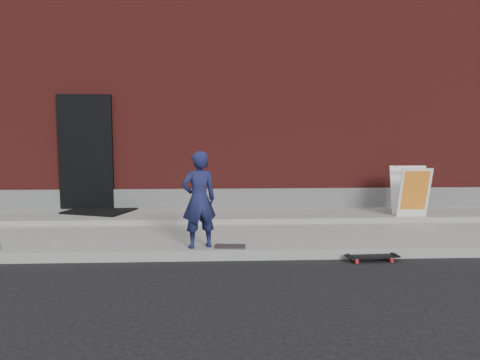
{
  "coord_description": "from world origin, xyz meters",
  "views": [
    {
      "loc": [
        0.01,
        -6.41,
        1.84
      ],
      "look_at": [
        0.35,
        0.8,
        1.06
      ],
      "focal_mm": 35.0,
      "sensor_mm": 36.0,
      "label": 1
    }
  ],
  "objects": [
    {
      "name": "building",
      "position": [
        -0.0,
        6.99,
        2.5
      ],
      "size": [
        20.0,
        8.1,
        5.0
      ],
      "color": "#5D1C19",
      "rests_on": "ground"
    },
    {
      "name": "sidewalk",
      "position": [
        0.0,
        1.5,
        0.07
      ],
      "size": [
        20.0,
        3.0,
        0.15
      ],
      "primitive_type": "cube",
      "color": "gray",
      "rests_on": "ground"
    },
    {
      "name": "ground",
      "position": [
        0.0,
        0.0,
        0.0
      ],
      "size": [
        80.0,
        80.0,
        0.0
      ],
      "primitive_type": "plane",
      "color": "black",
      "rests_on": "ground"
    },
    {
      "name": "child",
      "position": [
        -0.27,
        0.2,
        0.84
      ],
      "size": [
        0.59,
        0.48,
        1.39
      ],
      "primitive_type": "imported",
      "rotation": [
        0.0,
        0.0,
        3.48
      ],
      "color": "#181C45",
      "rests_on": "sidewalk"
    },
    {
      "name": "skateboard",
      "position": [
        2.16,
        -0.12,
        0.07
      ],
      "size": [
        0.74,
        0.23,
        0.08
      ],
      "color": "red",
      "rests_on": "ground"
    },
    {
      "name": "pizza_sign",
      "position": [
        3.55,
        1.98,
        0.72
      ],
      "size": [
        0.56,
        0.66,
        0.93
      ],
      "color": "white",
      "rests_on": "apron"
    },
    {
      "name": "utility_plate",
      "position": [
        0.17,
        0.2,
        0.16
      ],
      "size": [
        0.47,
        0.32,
        0.01
      ],
      "primitive_type": "cube",
      "rotation": [
        0.0,
        0.0,
        -0.08
      ],
      "color": "#4D4D52",
      "rests_on": "sidewalk"
    },
    {
      "name": "doormat",
      "position": [
        -2.3,
        2.7,
        0.27
      ],
      "size": [
        1.41,
        1.28,
        0.03
      ],
      "primitive_type": "cube",
      "rotation": [
        0.0,
        0.0,
        -0.34
      ],
      "color": "black",
      "rests_on": "apron"
    },
    {
      "name": "apron",
      "position": [
        0.0,
        2.4,
        0.2
      ],
      "size": [
        20.0,
        1.2,
        0.1
      ],
      "primitive_type": "cube",
      "color": "gray",
      "rests_on": "sidewalk"
    }
  ]
}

